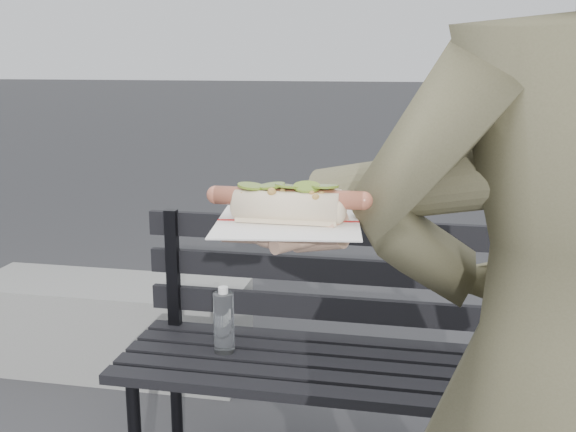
% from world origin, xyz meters
% --- Properties ---
extents(park_bench, '(1.50, 0.44, 0.88)m').
position_xyz_m(park_bench, '(0.05, 0.99, 0.52)').
color(park_bench, black).
rests_on(park_bench, ground).
extents(concrete_block, '(1.20, 0.40, 0.40)m').
position_xyz_m(concrete_block, '(-1.13, 1.68, 0.20)').
color(concrete_block, slate).
rests_on(concrete_block, ground).
extents(person, '(0.73, 0.56, 1.77)m').
position_xyz_m(person, '(0.41, 0.04, 0.89)').
color(person, brown).
rests_on(person, ground).
extents(held_hotdog, '(0.62, 0.31, 0.20)m').
position_xyz_m(held_hotdog, '(0.21, 0.00, 1.19)').
color(held_hotdog, brown).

